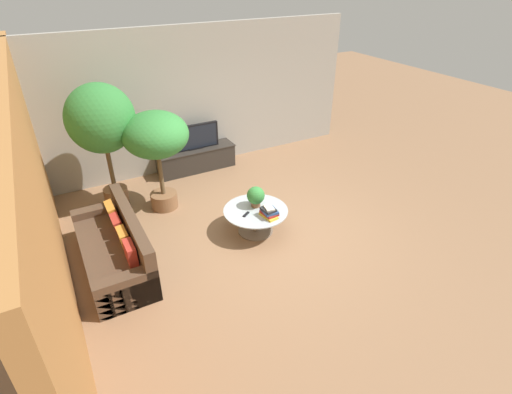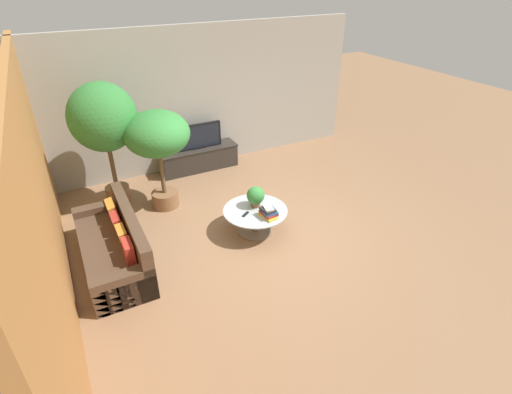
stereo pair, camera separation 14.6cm
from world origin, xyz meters
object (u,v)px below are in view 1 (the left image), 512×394
object	(u,v)px
potted_palm_corner	(156,139)
coffee_table	(256,216)
couch_by_wall	(116,250)
potted_palm_tall	(101,122)
media_console	(196,159)
potted_plant_tabletop	(256,196)
television	(194,137)

from	to	relation	value
potted_palm_corner	coffee_table	bearing A→B (deg)	-53.71
couch_by_wall	potted_palm_tall	world-z (taller)	potted_palm_tall
coffee_table	couch_by_wall	distance (m)	2.29
coffee_table	potted_palm_corner	bearing A→B (deg)	126.29
media_console	potted_plant_tabletop	bearing A→B (deg)	-88.54
television	potted_plant_tabletop	size ratio (longest dim) A/B	2.96
coffee_table	potted_palm_tall	size ratio (longest dim) A/B	0.47
couch_by_wall	potted_palm_tall	size ratio (longest dim) A/B	0.91
couch_by_wall	potted_palm_tall	xyz separation A→B (m)	(0.38, 1.79, 1.38)
potted_plant_tabletop	media_console	bearing A→B (deg)	91.46
couch_by_wall	potted_plant_tabletop	xyz separation A→B (m)	(2.34, -0.13, 0.34)
coffee_table	potted_plant_tabletop	xyz separation A→B (m)	(0.06, 0.11, 0.33)
coffee_table	potted_plant_tabletop	distance (m)	0.35
couch_by_wall	potted_plant_tabletop	distance (m)	2.37
television	potted_palm_tall	distance (m)	2.22
television	potted_palm_corner	world-z (taller)	potted_palm_corner
couch_by_wall	potted_plant_tabletop	size ratio (longest dim) A/B	5.84
potted_palm_corner	potted_plant_tabletop	world-z (taller)	potted_palm_corner
media_console	couch_by_wall	xyz separation A→B (m)	(-2.28, -2.50, 0.03)
potted_palm_tall	potted_palm_corner	size ratio (longest dim) A/B	1.25
media_console	couch_by_wall	distance (m)	3.38
media_console	television	size ratio (longest dim) A/B	1.61
television	couch_by_wall	size ratio (longest dim) A/B	0.51
couch_by_wall	potted_palm_corner	bearing A→B (deg)	138.42
couch_by_wall	potted_palm_tall	distance (m)	2.29
media_console	potted_palm_corner	size ratio (longest dim) A/B	0.93
coffee_table	couch_by_wall	xyz separation A→B (m)	(-2.28, 0.24, -0.02)
media_console	coffee_table	xyz separation A→B (m)	(0.01, -2.74, 0.04)
potted_palm_tall	potted_palm_corner	xyz separation A→B (m)	(0.77, -0.49, -0.29)
potted_plant_tabletop	potted_palm_tall	bearing A→B (deg)	135.62
media_console	coffee_table	world-z (taller)	media_console
media_console	television	xyz separation A→B (m)	(0.00, -0.00, 0.51)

